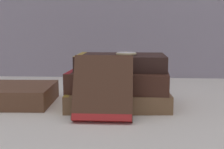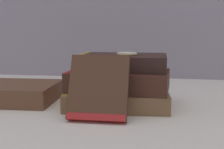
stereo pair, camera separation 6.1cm
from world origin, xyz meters
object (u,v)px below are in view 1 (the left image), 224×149
at_px(book_flat_middle, 116,80).
at_px(book_side_left, 4,94).
at_px(book_flat_bottom, 115,98).
at_px(pocket_watch, 128,54).
at_px(book_flat_top, 119,62).
at_px(reading_glasses, 92,92).
at_px(book_leaning_front, 103,91).

distance_m(book_flat_middle, book_side_left, 0.26).
xyz_separation_m(book_flat_middle, book_side_left, (-0.26, 0.01, -0.04)).
bearing_deg(book_flat_middle, book_flat_bottom, -149.47).
bearing_deg(book_side_left, pocket_watch, -2.57).
height_order(book_flat_top, reading_glasses, book_flat_top).
bearing_deg(pocket_watch, reading_glasses, 127.53).
distance_m(book_side_left, book_leaning_front, 0.26).
relative_size(book_flat_middle, reading_glasses, 2.01).
distance_m(book_side_left, pocket_watch, 0.30).
height_order(book_flat_middle, reading_glasses, book_flat_middle).
bearing_deg(book_flat_bottom, pocket_watch, 9.62).
xyz_separation_m(book_side_left, pocket_watch, (0.28, -0.00, 0.09)).
height_order(book_flat_middle, book_leaning_front, book_leaning_front).
xyz_separation_m(book_flat_middle, reading_glasses, (-0.07, 0.13, -0.06)).
bearing_deg(pocket_watch, book_flat_middle, -168.31).
distance_m(book_flat_top, pocket_watch, 0.03).
distance_m(book_flat_bottom, book_leaning_front, 0.11).
bearing_deg(book_flat_bottom, book_flat_top, 62.92).
bearing_deg(book_flat_top, book_side_left, -177.71).
bearing_deg(pocket_watch, book_flat_bottom, -166.42).
height_order(book_flat_top, pocket_watch, pocket_watch).
distance_m(book_flat_top, book_side_left, 0.27).
distance_m(book_leaning_front, pocket_watch, 0.13).
distance_m(pocket_watch, reading_glasses, 0.20).
height_order(book_flat_bottom, book_side_left, book_side_left).
height_order(book_side_left, book_leaning_front, book_leaning_front).
distance_m(book_flat_top, reading_glasses, 0.17).
bearing_deg(book_flat_top, reading_glasses, 123.45).
bearing_deg(book_flat_top, pocket_watch, -27.60).
bearing_deg(pocket_watch, book_flat_top, 152.30).
height_order(book_flat_bottom, book_leaning_front, book_leaning_front).
relative_size(book_flat_middle, book_side_left, 1.02).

